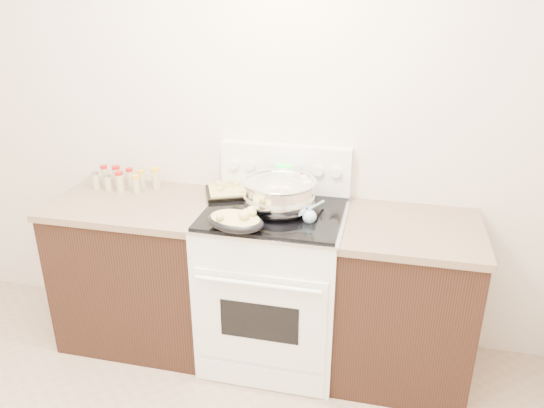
# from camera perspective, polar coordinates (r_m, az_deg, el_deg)

# --- Properties ---
(room_shell) EXTENTS (4.10, 3.60, 2.75)m
(room_shell) POSITION_cam_1_polar(r_m,az_deg,el_deg) (1.52, -25.52, 5.88)
(room_shell) COLOR beige
(room_shell) RESTS_ON ground
(counter_left) EXTENTS (0.93, 0.67, 0.92)m
(counter_left) POSITION_cam_1_polar(r_m,az_deg,el_deg) (3.35, -13.80, -6.82)
(counter_left) COLOR black
(counter_left) RESTS_ON ground
(counter_right) EXTENTS (0.73, 0.67, 0.92)m
(counter_right) POSITION_cam_1_polar(r_m,az_deg,el_deg) (3.04, 13.99, -10.17)
(counter_right) COLOR black
(counter_right) RESTS_ON ground
(kitchen_range) EXTENTS (0.78, 0.73, 1.22)m
(kitchen_range) POSITION_cam_1_polar(r_m,az_deg,el_deg) (3.08, 0.23, -8.38)
(kitchen_range) COLOR white
(kitchen_range) RESTS_ON ground
(mixing_bowl) EXTENTS (0.46, 0.46, 0.23)m
(mixing_bowl) POSITION_cam_1_polar(r_m,az_deg,el_deg) (2.82, 0.78, 0.93)
(mixing_bowl) COLOR silver
(mixing_bowl) RESTS_ON kitchen_range
(roasting_pan) EXTENTS (0.35, 0.29, 0.12)m
(roasting_pan) POSITION_cam_1_polar(r_m,az_deg,el_deg) (2.64, -3.90, -1.73)
(roasting_pan) COLOR black
(roasting_pan) RESTS_ON kitchen_range
(baking_sheet) EXTENTS (0.42, 0.36, 0.06)m
(baking_sheet) POSITION_cam_1_polar(r_m,az_deg,el_deg) (3.09, -3.91, 1.48)
(baking_sheet) COLOR black
(baking_sheet) RESTS_ON kitchen_range
(wooden_spoon) EXTENTS (0.09, 0.24, 0.04)m
(wooden_spoon) POSITION_cam_1_polar(r_m,az_deg,el_deg) (2.67, -4.06, -2.25)
(wooden_spoon) COLOR tan
(wooden_spoon) RESTS_ON kitchen_range
(blue_ladle) EXTENTS (0.08, 0.26, 0.09)m
(blue_ladle) POSITION_cam_1_polar(r_m,az_deg,el_deg) (2.74, 4.16, -1.19)
(blue_ladle) COLOR #98C4E2
(blue_ladle) RESTS_ON kitchen_range
(spice_jars) EXTENTS (0.40, 0.15, 0.13)m
(spice_jars) POSITION_cam_1_polar(r_m,az_deg,el_deg) (3.33, -15.57, 2.62)
(spice_jars) COLOR #BFB28C
(spice_jars) RESTS_ON counter_left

